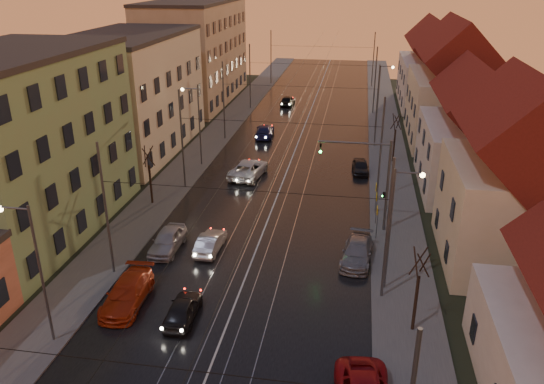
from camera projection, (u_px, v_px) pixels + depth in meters
The scene contains 41 objects.
road at pixel (299, 140), 61.62m from camera, with size 16.00×120.00×0.04m, color black.
sidewalk_left at pixel (216, 136), 63.08m from camera, with size 4.00×120.00×0.15m, color #4C4C4C.
sidewalk_right at pixel (387, 144), 60.11m from camera, with size 4.00×120.00×0.15m, color #4C4C4C.
tram_rail_0 at pixel (280, 139), 61.93m from camera, with size 0.06×120.00×0.03m, color gray.
tram_rail_1 at pixel (292, 140), 61.72m from camera, with size 0.06×120.00×0.03m, color gray.
tram_rail_2 at pixel (306, 140), 61.49m from camera, with size 0.06×120.00×0.03m, color gray.
tram_rail_3 at pixel (318, 141), 61.28m from camera, with size 0.06×120.00×0.03m, color gray.
apartment_left_1 at pixel (17, 149), 38.06m from camera, with size 10.00×18.00×13.00m, color #6B9760.
apartment_left_2 at pixel (131, 95), 56.44m from camera, with size 10.00×20.00×12.00m, color beige.
apartment_left_3 at pixel (196, 53), 77.88m from camera, with size 10.00×24.00×14.00m, color #9B8464.
house_right_1 at pixel (517, 186), 34.25m from camera, with size 8.67×10.20×10.80m.
house_right_2 at pixel (477, 139), 46.38m from camera, with size 9.18×12.24×9.20m.
house_right_3 at pixel (453, 91), 59.57m from camera, with size 9.18×14.28×11.50m.
house_right_4 at pixel (434, 70), 76.24m from camera, with size 9.18×16.32×10.00m.
catenary_pole_l_1 at pixel (106, 211), 32.97m from camera, with size 0.16×0.16×9.00m, color #595B60.
catenary_pole_r_1 at pixel (387, 232), 30.41m from camera, with size 0.16×0.16×9.00m, color #595B60.
catenary_pole_l_2 at pixel (182, 140), 46.61m from camera, with size 0.16×0.16×9.00m, color #595B60.
catenary_pole_r_2 at pixel (381, 150), 44.05m from camera, with size 0.16×0.16×9.00m, color #595B60.
catenary_pole_l_3 at pixel (224, 102), 60.25m from camera, with size 0.16×0.16×9.00m, color #595B60.
catenary_pole_r_3 at pixel (377, 107), 57.69m from camera, with size 0.16×0.16×9.00m, color #595B60.
catenary_pole_l_4 at pixel (250, 77), 73.89m from camera, with size 0.16×0.16×9.00m, color #595B60.
catenary_pole_r_4 at pixel (375, 81), 71.33m from camera, with size 0.16×0.16×9.00m, color #595B60.
catenary_pole_l_5 at pixel (271, 58), 90.26m from camera, with size 0.16×0.16×9.00m, color #595B60.
catenary_pole_r_5 at pixel (373, 60), 87.70m from camera, with size 0.16×0.16×9.00m, color #595B60.
street_lamp_0 at pixel (33, 262), 26.52m from camera, with size 1.75×0.32×8.00m.
street_lamp_1 at pixel (396, 219), 31.09m from camera, with size 1.75×0.32×8.00m.
street_lamp_2 at pixel (196, 118), 51.99m from camera, with size 1.75×0.32×8.00m.
street_lamp_3 at pixel (381, 91), 63.83m from camera, with size 1.75×0.32×8.00m.
traffic_light_mast at pixel (374, 174), 38.64m from camera, with size 5.30×0.32×7.20m.
bare_tree_0 at pixel (150, 177), 43.99m from camera, with size 1.09×1.09×5.11m.
bare_tree_1 at pixel (417, 293), 28.22m from camera, with size 1.09×1.09×5.11m.
bare_tree_2 at pixel (395, 139), 53.66m from camera, with size 1.09×1.09×5.11m.
driving_car_0 at pixel (183, 309), 29.95m from camera, with size 1.56×3.87×1.32m, color black.
driving_car_1 at pixel (210, 242), 37.28m from camera, with size 1.39×3.99×1.31m, color #9D9DA2.
driving_car_2 at pixel (249, 169), 50.61m from camera, with size 2.61×5.67×1.58m, color silver.
driving_car_3 at pixel (265, 131), 62.72m from camera, with size 2.02×4.98×1.45m, color #161944.
driving_car_4 at pixel (288, 101), 77.18m from camera, with size 1.70×4.22×1.44m, color black.
parked_left_2 at pixel (127, 293), 31.28m from camera, with size 2.09×5.14×1.49m, color #A72B10.
parked_left_3 at pixel (167, 240), 37.36m from camera, with size 1.78×4.44×1.51m, color #A8A7AD.
parked_right_1 at pixel (357, 252), 35.91m from camera, with size 1.95×4.79×1.39m, color gray.
parked_right_2 at pixel (360, 167), 51.60m from camera, with size 1.50×3.73×1.27m, color black.
Camera 1 is at (6.44, -18.85, 18.40)m, focal length 35.00 mm.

